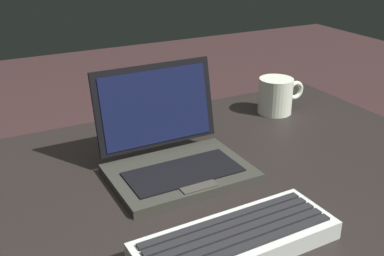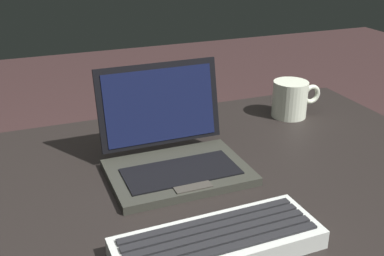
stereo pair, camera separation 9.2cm
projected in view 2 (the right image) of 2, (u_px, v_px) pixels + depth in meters
desk at (159, 226)px, 0.92m from camera, size 1.33×0.77×0.73m
laptop_front at (173, 152)px, 0.94m from camera, size 0.28×0.23×0.20m
external_keyboard at (218, 243)px, 0.71m from camera, size 0.32×0.12×0.04m
coffee_mug at (291, 99)px, 1.21m from camera, size 0.14×0.09×0.09m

